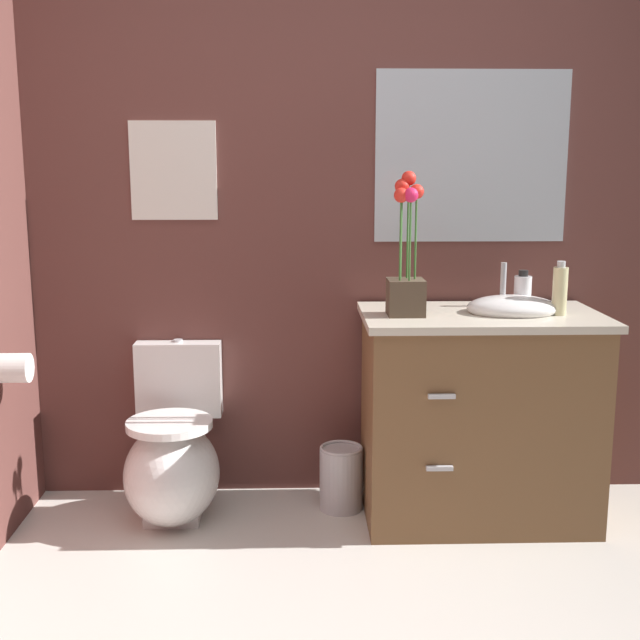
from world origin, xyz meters
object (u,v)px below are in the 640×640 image
object	(u,v)px
toilet	(173,459)
flower_vase	(406,270)
wall_poster	(173,171)
toilet_paper_roll	(15,368)
wall_mirror	(471,157)
vanity_cabinet	(479,413)
lotion_bottle	(523,292)
soap_bottle	(560,290)
trash_bin	(341,477)

from	to	relation	value
toilet	flower_vase	world-z (taller)	flower_vase
toilet	wall_poster	distance (m)	1.18
wall_poster	toilet_paper_roll	bearing A→B (deg)	-139.35
wall_mirror	wall_poster	bearing A→B (deg)	180.00
toilet	wall_poster	xyz separation A→B (m)	(-0.00, 0.27, 1.15)
vanity_cabinet	wall_mirror	bearing A→B (deg)	90.54
lotion_bottle	wall_poster	xyz separation A→B (m)	(-1.41, 0.23, 0.48)
vanity_cabinet	wall_poster	bearing A→B (deg)	166.60
soap_bottle	lotion_bottle	world-z (taller)	soap_bottle
soap_bottle	toilet_paper_roll	distance (m)	2.08
soap_bottle	trash_bin	distance (m)	1.17
trash_bin	vanity_cabinet	bearing A→B (deg)	-8.38
flower_vase	wall_poster	xyz separation A→B (m)	(-0.92, 0.33, 0.37)
trash_bin	toilet_paper_roll	distance (m)	1.36
vanity_cabinet	soap_bottle	size ratio (longest dim) A/B	4.90
toilet	vanity_cabinet	bearing A→B (deg)	-1.23
toilet	wall_poster	size ratio (longest dim) A/B	1.72
vanity_cabinet	wall_mirror	xyz separation A→B (m)	(-0.00, 0.29, 1.02)
toilet	soap_bottle	bearing A→B (deg)	-2.72
flower_vase	wall_poster	distance (m)	1.05
soap_bottle	wall_poster	size ratio (longest dim) A/B	0.52
vanity_cabinet	lotion_bottle	bearing A→B (deg)	21.49
soap_bottle	vanity_cabinet	bearing A→B (deg)	170.91
toilet	trash_bin	bearing A→B (deg)	4.54
lotion_bottle	wall_mirror	world-z (taller)	wall_mirror
toilet	vanity_cabinet	world-z (taller)	vanity_cabinet
wall_mirror	trash_bin	bearing A→B (deg)	-158.68
toilet	flower_vase	size ratio (longest dim) A/B	1.25
lotion_bottle	wall_mirror	bearing A→B (deg)	127.95
trash_bin	toilet_paper_roll	xyz separation A→B (m)	(-1.23, -0.25, 0.54)
wall_poster	toilet	bearing A→B (deg)	-90.00
flower_vase	toilet_paper_roll	bearing A→B (deg)	-174.74
soap_bottle	wall_poster	bearing A→B (deg)	167.40
soap_bottle	wall_mirror	world-z (taller)	wall_mirror
flower_vase	wall_mirror	xyz separation A→B (m)	(0.31, 0.33, 0.43)
flower_vase	lotion_bottle	bearing A→B (deg)	12.07
toilet	soap_bottle	distance (m)	1.67
wall_mirror	vanity_cabinet	bearing A→B (deg)	-89.46
wall_poster	soap_bottle	bearing A→B (deg)	-12.60
soap_bottle	trash_bin	xyz separation A→B (m)	(-0.83, 0.13, -0.81)
lotion_bottle	soap_bottle	bearing A→B (deg)	-45.35
toilet	wall_mirror	bearing A→B (deg)	12.26
toilet	wall_poster	bearing A→B (deg)	90.00
toilet	flower_vase	bearing A→B (deg)	-3.81
trash_bin	wall_poster	size ratio (longest dim) A/B	0.68
toilet	trash_bin	distance (m)	0.70
vanity_cabinet	wall_mirror	distance (m)	1.06
lotion_bottle	trash_bin	size ratio (longest dim) A/B	0.59
toilet_paper_roll	wall_mirror	bearing A→B (deg)	14.68
soap_bottle	toilet_paper_roll	bearing A→B (deg)	-176.55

